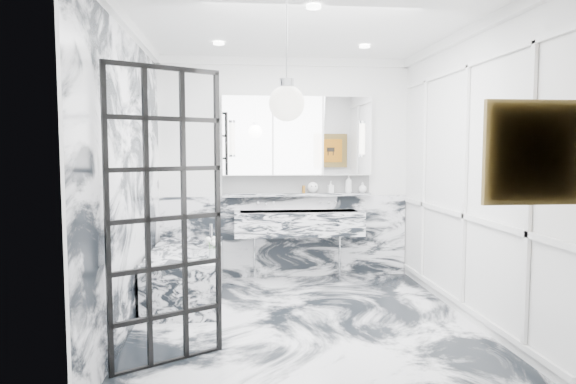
{
  "coord_description": "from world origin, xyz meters",
  "views": [
    {
      "loc": [
        -0.63,
        -4.76,
        1.64
      ],
      "look_at": [
        -0.09,
        0.5,
        1.21
      ],
      "focal_mm": 32.0,
      "sensor_mm": 36.0,
      "label": 1
    }
  ],
  "objects": [
    {
      "name": "panel_molding",
      "position": [
        1.58,
        0.0,
        1.3
      ],
      "size": [
        0.03,
        3.4,
        2.3
      ],
      "primitive_type": "cube",
      "color": "white",
      "rests_on": "floor"
    },
    {
      "name": "trough_sink",
      "position": [
        0.15,
        1.55,
        0.73
      ],
      "size": [
        1.6,
        0.45,
        0.3
      ],
      "primitive_type": "cube",
      "color": "silver",
      "rests_on": "wall_back"
    },
    {
      "name": "bathtub",
      "position": [
        -1.18,
        0.9,
        0.28
      ],
      "size": [
        0.75,
        1.65,
        0.55
      ],
      "primitive_type": "cube",
      "color": "silver",
      "rests_on": "floor"
    },
    {
      "name": "crittall_door",
      "position": [
        -1.16,
        -0.83,
        1.12
      ],
      "size": [
        0.78,
        0.48,
        2.25
      ],
      "primitive_type": null,
      "rotation": [
        0.0,
        0.0,
        0.53
      ],
      "color": "black",
      "rests_on": "floor"
    },
    {
      "name": "marble_clad_back",
      "position": [
        0.0,
        1.78,
        0.53
      ],
      "size": [
        3.18,
        0.05,
        1.05
      ],
      "primitive_type": "cube",
      "color": "white",
      "rests_on": "floor"
    },
    {
      "name": "sconce_left",
      "position": [
        -0.67,
        1.63,
        1.78
      ],
      "size": [
        0.07,
        0.07,
        0.4
      ],
      "primitive_type": "cylinder",
      "color": "white",
      "rests_on": "mirror_cabinet"
    },
    {
      "name": "soap_bottle_a",
      "position": [
        0.81,
        1.71,
        1.21
      ],
      "size": [
        0.1,
        0.1,
        0.23
      ],
      "primitive_type": "imported",
      "rotation": [
        0.0,
        0.0,
        0.07
      ],
      "color": "#8C5919",
      "rests_on": "ledge"
    },
    {
      "name": "soap_bottle_c",
      "position": [
        1.0,
        1.71,
        1.16
      ],
      "size": [
        0.13,
        0.13,
        0.14
      ],
      "primitive_type": "imported",
      "rotation": [
        0.0,
        0.0,
        -0.23
      ],
      "color": "silver",
      "rests_on": "ledge"
    },
    {
      "name": "sconce_right",
      "position": [
        0.97,
        1.63,
        1.78
      ],
      "size": [
        0.07,
        0.07,
        0.4
      ],
      "primitive_type": "cylinder",
      "color": "white",
      "rests_on": "mirror_cabinet"
    },
    {
      "name": "wall_right",
      "position": [
        1.6,
        0.0,
        1.4
      ],
      "size": [
        0.0,
        3.6,
        3.6
      ],
      "primitive_type": "plane",
      "rotation": [
        1.57,
        0.0,
        -1.57
      ],
      "color": "white",
      "rests_on": "floor"
    },
    {
      "name": "wall_back",
      "position": [
        0.0,
        1.8,
        1.4
      ],
      "size": [
        3.6,
        0.0,
        3.6
      ],
      "primitive_type": "plane",
      "rotation": [
        1.57,
        0.0,
        0.0
      ],
      "color": "white",
      "rests_on": "floor"
    },
    {
      "name": "mirror_cabinet",
      "position": [
        0.15,
        1.73,
        1.82
      ],
      "size": [
        1.9,
        0.16,
        1.0
      ],
      "primitive_type": "cube",
      "color": "white",
      "rests_on": "wall_back"
    },
    {
      "name": "pendant_light",
      "position": [
        -0.27,
        -1.16,
        1.97
      ],
      "size": [
        0.25,
        0.25,
        0.25
      ],
      "primitive_type": "sphere",
      "color": "white",
      "rests_on": "ceiling"
    },
    {
      "name": "face_pot",
      "position": [
        0.35,
        1.71,
        1.17
      ],
      "size": [
        0.14,
        0.14,
        0.14
      ],
      "primitive_type": "sphere",
      "color": "white",
      "rests_on": "ledge"
    },
    {
      "name": "wall_left",
      "position": [
        -1.6,
        0.0,
        1.4
      ],
      "size": [
        0.0,
        3.6,
        3.6
      ],
      "primitive_type": "plane",
      "rotation": [
        1.57,
        0.0,
        1.57
      ],
      "color": "white",
      "rests_on": "floor"
    },
    {
      "name": "amber_bottle",
      "position": [
        0.23,
        1.71,
        1.14
      ],
      "size": [
        0.04,
        0.04,
        0.1
      ],
      "primitive_type": "cylinder",
      "color": "#8C5919",
      "rests_on": "ledge"
    },
    {
      "name": "soap_bottle_b",
      "position": [
        0.58,
        1.71,
        1.17
      ],
      "size": [
        0.08,
        0.08,
        0.15
      ],
      "primitive_type": "imported",
      "rotation": [
        0.0,
        0.0,
        0.12
      ],
      "color": "#4C4C51",
      "rests_on": "ledge"
    },
    {
      "name": "ceiling",
      "position": [
        0.0,
        0.0,
        2.8
      ],
      "size": [
        3.6,
        3.6,
        0.0
      ],
      "primitive_type": "plane",
      "rotation": [
        3.14,
        0.0,
        0.0
      ],
      "color": "white",
      "rests_on": "wall_back"
    },
    {
      "name": "floor",
      "position": [
        0.0,
        0.0,
        0.0
      ],
      "size": [
        3.6,
        3.6,
        0.0
      ],
      "primitive_type": "plane",
      "color": "white",
      "rests_on": "ground"
    },
    {
      "name": "ledge",
      "position": [
        0.15,
        1.72,
        1.07
      ],
      "size": [
        1.9,
        0.14,
        0.04
      ],
      "primitive_type": "cube",
      "color": "silver",
      "rests_on": "wall_back"
    },
    {
      "name": "flower_vase",
      "position": [
        -0.86,
        0.27,
        0.61
      ],
      "size": [
        0.08,
        0.08,
        0.12
      ],
      "primitive_type": "cylinder",
      "color": "silver",
      "rests_on": "bathtub"
    },
    {
      "name": "subway_tile",
      "position": [
        0.15,
        1.78,
        1.21
      ],
      "size": [
        1.9,
        0.03,
        0.23
      ],
      "primitive_type": "cube",
      "color": "white",
      "rests_on": "wall_back"
    },
    {
      "name": "artwork",
      "position": [
        1.2,
        -1.76,
        1.63
      ],
      "size": [
        0.55,
        0.05,
        0.55
      ],
      "primitive_type": "cube",
      "color": "orange",
      "rests_on": "wall_front"
    },
    {
      "name": "marble_clad_left",
      "position": [
        -1.59,
        0.0,
        1.34
      ],
      "size": [
        0.02,
        3.56,
        2.68
      ],
      "primitive_type": "cube",
      "color": "white",
      "rests_on": "floor"
    },
    {
      "name": "wall_front",
      "position": [
        0.0,
        -1.8,
        1.4
      ],
      "size": [
        3.6,
        0.0,
        3.6
      ],
      "primitive_type": "plane",
      "rotation": [
        -1.57,
        0.0,
        0.0
      ],
      "color": "white",
      "rests_on": "floor"
    }
  ]
}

